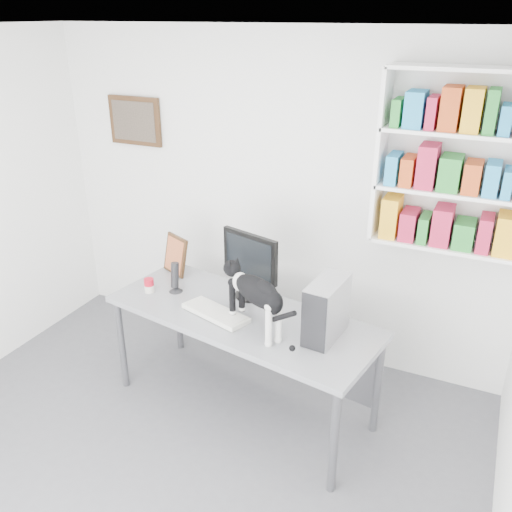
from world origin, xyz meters
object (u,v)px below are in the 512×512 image
object	(u,v)px
monitor	(251,265)
speaker	(175,277)
pc_tower	(326,309)
soup_can	(149,285)
keyboard	(216,313)
cat	(256,304)
leaning_print	(176,254)
bookshelf	(455,162)
desk	(242,361)

from	to	relation	value
monitor	speaker	world-z (taller)	monitor
pc_tower	soup_can	xyz separation A→B (m)	(-1.41, 0.02, -0.14)
monitor	pc_tower	size ratio (longest dim) A/B	1.30
keyboard	soup_can	world-z (taller)	soup_can
speaker	cat	size ratio (longest dim) A/B	0.37
soup_can	leaning_print	bearing A→B (deg)	89.24
soup_can	pc_tower	bearing A→B (deg)	-0.86
monitor	keyboard	xyz separation A→B (m)	(-0.10, -0.36, -0.24)
pc_tower	speaker	xyz separation A→B (m)	(-1.23, 0.11, -0.08)
bookshelf	pc_tower	xyz separation A→B (m)	(-0.58, -0.85, -0.83)
bookshelf	leaning_print	xyz separation A→B (m)	(-1.98, -0.45, -0.86)
bookshelf	cat	world-z (taller)	bookshelf
bookshelf	soup_can	xyz separation A→B (m)	(-1.99, -0.83, -0.97)
leaning_print	cat	world-z (taller)	cat
pc_tower	leaning_print	xyz separation A→B (m)	(-1.40, 0.40, -0.04)
pc_tower	leaning_print	size ratio (longest dim) A/B	1.22
keyboard	cat	distance (m)	0.40
monitor	pc_tower	distance (m)	0.74
keyboard	leaning_print	xyz separation A→B (m)	(-0.62, 0.47, 0.14)
pc_tower	soup_can	distance (m)	1.41
leaning_print	cat	distance (m)	1.11
desk	pc_tower	xyz separation A→B (m)	(0.63, -0.02, 0.61)
bookshelf	desk	bearing A→B (deg)	-145.72
bookshelf	speaker	world-z (taller)	bookshelf
speaker	soup_can	distance (m)	0.21
monitor	pc_tower	bearing A→B (deg)	-7.63
pc_tower	soup_can	world-z (taller)	pc_tower
monitor	leaning_print	bearing A→B (deg)	-173.52
monitor	speaker	bearing A→B (deg)	-147.43
monitor	speaker	distance (m)	0.59
desk	cat	distance (m)	0.67
soup_can	monitor	bearing A→B (deg)	19.86
desk	pc_tower	size ratio (longest dim) A/B	4.96
soup_can	cat	size ratio (longest dim) A/B	0.16
pc_tower	cat	world-z (taller)	cat
monitor	soup_can	bearing A→B (deg)	-144.99
monitor	keyboard	distance (m)	0.44
desk	speaker	xyz separation A→B (m)	(-0.60, 0.09, 0.53)
speaker	leaning_print	distance (m)	0.33
keyboard	monitor	bearing A→B (deg)	90.63
pc_tower	speaker	size ratio (longest dim) A/B	1.62
monitor	keyboard	bearing A→B (deg)	-90.79
keyboard	bookshelf	bearing A→B (deg)	50.68
bookshelf	pc_tower	bearing A→B (deg)	-124.32
keyboard	soup_can	bearing A→B (deg)	-172.01
pc_tower	speaker	distance (m)	1.24
keyboard	cat	world-z (taller)	cat
pc_tower	speaker	bearing A→B (deg)	-179.88
cat	leaning_print	bearing A→B (deg)	-179.89
pc_tower	soup_can	size ratio (longest dim) A/B	3.63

